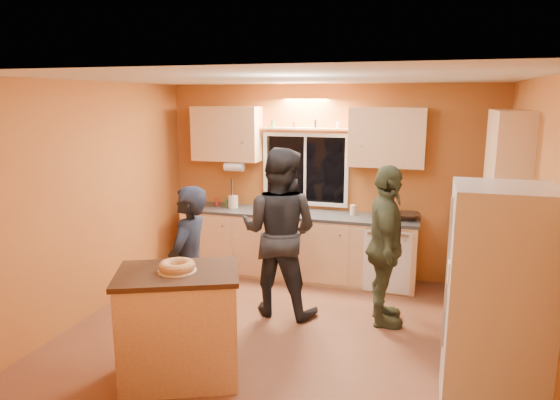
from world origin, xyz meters
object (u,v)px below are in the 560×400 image
(person_left, at_px, (189,266))
(person_center, at_px, (279,232))
(island, at_px, (180,325))
(person_right, at_px, (385,246))
(refrigerator, at_px, (497,304))

(person_left, distance_m, person_center, 1.14)
(island, relative_size, person_right, 0.70)
(refrigerator, bearing_deg, person_center, 148.31)
(person_right, bearing_deg, refrigerator, -154.19)
(refrigerator, distance_m, person_center, 2.48)
(person_center, distance_m, person_right, 1.17)
(refrigerator, xyz_separation_m, person_right, (-0.95, 1.36, -0.03))
(refrigerator, bearing_deg, person_right, 124.96)
(refrigerator, xyz_separation_m, person_center, (-2.11, 1.31, 0.05))
(refrigerator, height_order, island, refrigerator)
(island, xyz_separation_m, person_center, (0.42, 1.57, 0.45))
(person_left, xyz_separation_m, person_right, (1.81, 0.99, 0.07))
(person_left, relative_size, person_right, 0.92)
(person_left, height_order, person_center, person_center)
(refrigerator, distance_m, island, 2.58)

